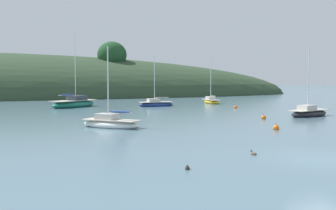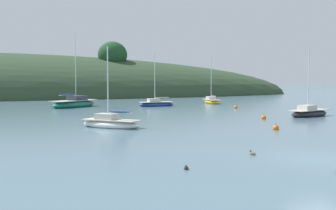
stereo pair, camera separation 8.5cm
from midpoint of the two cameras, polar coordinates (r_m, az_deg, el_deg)
name	(u,v)px [view 1 (the left image)]	position (r m, az deg, el deg)	size (l,w,h in m)	color
ground_plane	(320,159)	(19.12, 20.72, -7.16)	(400.00, 400.00, 0.00)	slate
sailboat_red_portside	(111,123)	(29.69, -8.23, -2.57)	(4.49, 4.48, 6.09)	white
sailboat_navy_dinghy	(156,104)	(52.91, -1.78, 0.17)	(4.87, 1.90, 7.15)	navy
sailboat_teal_outer	(309,113)	(40.73, 19.37, -1.05)	(5.42, 3.22, 6.70)	#232328
sailboat_black_sloop	(211,101)	(59.60, 6.12, 0.53)	(2.06, 4.88, 7.02)	gold
sailboat_orange_cutter	(74,104)	(52.72, -13.27, 0.19)	(7.09, 6.68, 9.68)	#196B56
mooring_buoy_channel	(276,128)	(29.11, 15.03, -3.17)	(0.44, 0.44, 0.54)	orange
mooring_buoy_inner	(264,118)	(36.76, 13.38, -1.75)	(0.44, 0.44, 0.54)	orange
mooring_buoy_outer	(235,107)	(49.82, 9.52, -0.32)	(0.44, 0.44, 0.54)	orange
duck_lead	(187,168)	(15.89, 2.61, -8.91)	(0.30, 0.41, 0.24)	#2D2823
duck_lone_right	(253,154)	(19.27, 11.92, -6.77)	(0.23, 0.43, 0.24)	brown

